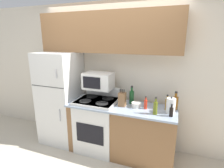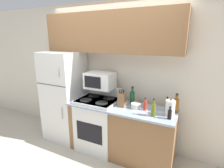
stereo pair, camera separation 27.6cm
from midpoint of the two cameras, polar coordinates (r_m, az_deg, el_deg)
ground_plane at (r=3.18m, az=-2.85°, el=-22.83°), size 12.00×12.00×0.00m
wall_back at (r=3.21m, az=2.95°, el=2.83°), size 8.00×0.05×2.55m
lower_cabinets at (r=3.03m, az=5.57°, el=-14.87°), size 1.74×0.61×0.89m
refrigerator at (r=3.47m, az=-12.95°, el=-3.93°), size 0.68×0.69×1.70m
upper_cabinets at (r=2.98m, az=1.74°, el=16.47°), size 2.41×0.30×0.66m
stove at (r=3.16m, az=-1.97°, el=-12.71°), size 0.67×0.60×1.09m
microwave at (r=3.00m, az=-1.34°, el=1.13°), size 0.49×0.33×0.28m
knife_block at (r=2.77m, az=6.09°, el=-5.16°), size 0.11×0.10×0.28m
bowl at (r=2.76m, az=10.63°, el=-7.00°), size 0.16×0.16×0.08m
bottle_vinegar at (r=2.72m, az=20.30°, el=-6.83°), size 0.06×0.06×0.24m
bottle_whiskey at (r=2.78m, az=22.91°, el=-6.31°), size 0.08×0.08×0.28m
bottle_olive_oil at (r=2.53m, az=16.47°, el=-7.99°), size 0.06×0.06×0.26m
bottle_soy_sauce at (r=2.53m, az=21.35°, el=-9.22°), size 0.05×0.05×0.18m
bottle_hot_sauce at (r=2.71m, az=13.61°, el=-6.80°), size 0.05×0.05×0.20m
bottle_wine_green at (r=2.89m, az=9.34°, el=-4.34°), size 0.08×0.08×0.30m
kettle at (r=2.63m, az=21.38°, el=-7.35°), size 0.13×0.13×0.24m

